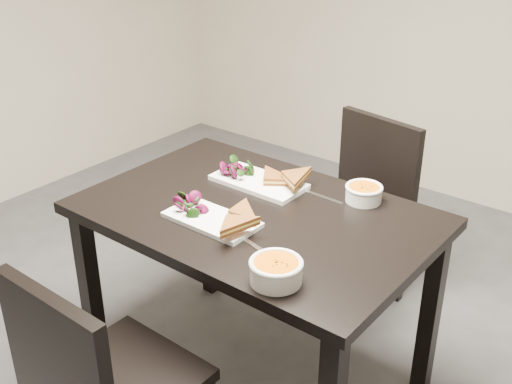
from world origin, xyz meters
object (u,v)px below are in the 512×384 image
(plate_far, at_px, (259,182))
(soup_bowl_far, at_px, (364,192))
(plate_near, at_px, (212,220))
(soup_bowl_near, at_px, (276,270))
(chair_near, at_px, (98,382))
(table, at_px, (256,235))
(chair_far, at_px, (360,201))

(plate_far, distance_m, soup_bowl_far, 0.40)
(plate_near, distance_m, soup_bowl_near, 0.41)
(soup_bowl_near, relative_size, soup_bowl_far, 1.17)
(chair_near, relative_size, soup_bowl_near, 5.46)
(plate_far, height_order, soup_bowl_far, soup_bowl_far)
(plate_near, height_order, soup_bowl_far, soup_bowl_far)
(table, bearing_deg, chair_far, 89.87)
(plate_near, relative_size, soup_bowl_near, 2.07)
(plate_far, xyz_separation_m, soup_bowl_far, (0.38, 0.12, 0.03))
(table, xyz_separation_m, chair_far, (0.00, 0.75, -0.17))
(chair_near, height_order, plate_near, chair_near)
(chair_far, distance_m, soup_bowl_near, 1.14)
(table, xyz_separation_m, chair_near, (-0.01, -0.71, -0.17))
(chair_near, relative_size, chair_far, 1.00)
(chair_near, distance_m, soup_bowl_near, 0.61)
(chair_near, xyz_separation_m, chair_far, (0.02, 1.46, 0.00))
(plate_near, xyz_separation_m, soup_bowl_far, (0.32, 0.45, 0.03))
(chair_far, height_order, soup_bowl_far, chair_far)
(table, relative_size, soup_bowl_far, 8.99)
(chair_near, bearing_deg, soup_bowl_near, 51.84)
(plate_near, height_order, plate_far, plate_far)
(soup_bowl_far, bearing_deg, table, -131.35)
(table, xyz_separation_m, soup_bowl_far, (0.26, 0.29, 0.13))
(table, bearing_deg, soup_bowl_near, -44.31)
(soup_bowl_near, height_order, plate_far, soup_bowl_near)
(chair_near, height_order, chair_far, same)
(plate_near, bearing_deg, table, 67.80)
(table, relative_size, chair_near, 1.41)
(chair_far, relative_size, plate_far, 2.41)
(plate_near, bearing_deg, soup_bowl_far, 54.45)
(table, distance_m, soup_bowl_far, 0.41)
(plate_near, relative_size, plate_far, 0.91)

